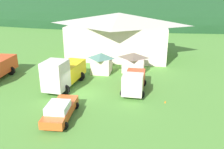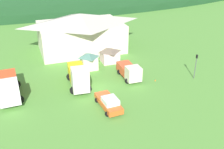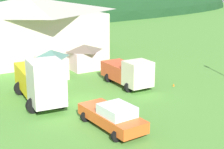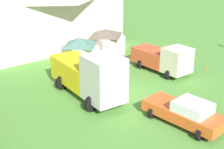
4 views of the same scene
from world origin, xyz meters
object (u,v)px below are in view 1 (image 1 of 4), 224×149
at_px(flatbed_truck_yellow, 63,73).
at_px(traffic_cone_near_pickup, 165,103).
at_px(play_shed_cream, 101,63).
at_px(service_pickup_orange, 60,110).
at_px(play_shed_pink, 133,62).
at_px(depot_building, 119,34).
at_px(light_truck_cream, 134,81).

xyz_separation_m(flatbed_truck_yellow, traffic_cone_near_pickup, (11.24, -1.93, -1.77)).
xyz_separation_m(play_shed_cream, flatbed_truck_yellow, (-3.10, -5.75, 0.36)).
relative_size(service_pickup_orange, traffic_cone_near_pickup, 11.05).
height_order(play_shed_pink, traffic_cone_near_pickup, play_shed_pink).
distance_m(depot_building, traffic_cone_near_pickup, 18.61).
xyz_separation_m(play_shed_pink, service_pickup_orange, (-4.97, -13.86, -0.51)).
bearing_deg(play_shed_cream, traffic_cone_near_pickup, -43.32).
relative_size(play_shed_cream, traffic_cone_near_pickup, 5.79).
xyz_separation_m(service_pickup_orange, traffic_cone_near_pickup, (9.01, 4.71, -0.83)).
bearing_deg(service_pickup_orange, flatbed_truck_yellow, -165.22).
relative_size(depot_building, play_shed_pink, 5.38).
relative_size(play_shed_cream, flatbed_truck_yellow, 0.37).
distance_m(light_truck_cream, traffic_cone_near_pickup, 4.12).
bearing_deg(depot_building, play_shed_pink, -67.32).
distance_m(flatbed_truck_yellow, traffic_cone_near_pickup, 11.54).
xyz_separation_m(depot_building, light_truck_cream, (3.89, -14.66, -2.40)).
bearing_deg(traffic_cone_near_pickup, service_pickup_orange, -152.40).
relative_size(light_truck_cream, service_pickup_orange, 1.06).
distance_m(depot_building, light_truck_cream, 15.36).
bearing_deg(service_pickup_orange, play_shed_cream, 172.21).
bearing_deg(flatbed_truck_yellow, light_truck_cream, 96.18).
height_order(play_shed_pink, flatbed_truck_yellow, flatbed_truck_yellow).
relative_size(depot_building, service_pickup_orange, 3.18).
height_order(play_shed_pink, light_truck_cream, play_shed_pink).
height_order(service_pickup_orange, traffic_cone_near_pickup, service_pickup_orange).
xyz_separation_m(light_truck_cream, service_pickup_orange, (-5.69, -6.81, -0.41)).
relative_size(play_shed_pink, flatbed_truck_yellow, 0.42).
bearing_deg(service_pickup_orange, depot_building, 171.41).
height_order(depot_building, play_shed_cream, depot_building).
bearing_deg(flatbed_truck_yellow, play_shed_pink, 140.05).
bearing_deg(depot_building, flatbed_truck_yellow, -105.19).
xyz_separation_m(depot_building, play_shed_cream, (-0.93, -9.08, -2.23)).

